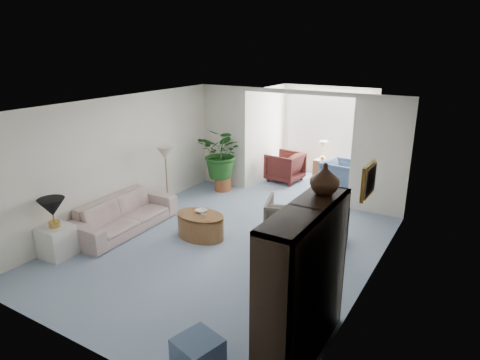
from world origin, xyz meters
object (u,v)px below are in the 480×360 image
Objects in this scene: table_lamp at (52,207)px; cabinet_urn at (325,179)px; plant_pot at (223,184)px; framed_picture at (370,181)px; end_table at (57,241)px; sunroom_chair_maroon at (285,167)px; entertainment_cabinet at (303,284)px; sunroom_table at (322,169)px; sunroom_chair_blue at (341,176)px; floor_lamp at (165,153)px; coffee_bowl at (201,211)px; coffee_cup at (204,216)px; ottoman at (198,354)px; coffee_table at (201,226)px; sofa at (124,214)px; side_table_dark at (331,225)px; wingback_chair at (289,219)px.

cabinet_urn is at bearing 5.56° from table_lamp.
table_lamp is 1.10× the size of plant_pot.
framed_picture reaches higher than end_table.
end_table is at bearing 0.00° from table_lamp.
plant_pot is at bearing -28.86° from sunroom_chair_maroon.
plant_pot is at bearing 132.10° from entertainment_cabinet.
sunroom_chair_maroon is 1.69× the size of sunroom_table.
sunroom_table is at bearing 50.03° from sunroom_chair_blue.
floor_lamp is 0.43× the size of sunroom_chair_maroon.
coffee_cup reaches higher than coffee_bowl.
ottoman is at bearing -114.14° from framed_picture.
cabinet_urn is 0.71× the size of sunroom_table.
sunroom_chair_blue is at bearing 70.28° from coffee_table.
side_table_dark is at bearing -67.41° from sofa.
sunroom_chair_blue is (1.24, 3.99, -0.11)m from coffee_cup.
plant_pot is (-2.52, 1.62, -0.22)m from wingback_chair.
sunroom_chair_blue reaches higher than coffee_table.
framed_picture is 3.40m from coffee_table.
sunroom_table is at bearing 84.06° from coffee_cup.
ottoman is (3.60, -0.88, -0.70)m from table_lamp.
table_lamp is 4.48m from entertainment_cabinet.
end_table is 0.62m from table_lamp.
sunroom_table is at bearing 108.44° from entertainment_cabinet.
entertainment_cabinet is at bearing -0.83° from table_lamp.
sofa is 3.92m from side_table_dark.
end_table is 2.83m from floor_lamp.
table_lamp reaches higher than wingback_chair.
sunroom_chair_maroon reaches higher than side_table_dark.
end_table reaches higher than sunroom_table.
coffee_cup is at bearing -33.69° from coffee_table.
coffee_cup is 0.11× the size of wingback_chair.
coffee_table is (1.45, 0.50, -0.10)m from sofa.
sofa is 2.95m from plant_pot.
table_lamp is 0.46× the size of coffee_table.
entertainment_cabinet is 6.52m from sunroom_chair_maroon.
cabinet_urn reaches higher than sunroom_chair_maroon.
ottoman is 1.14× the size of plant_pot.
framed_picture is at bearing -13.25° from floor_lamp.
coffee_table is 1.13× the size of sunroom_chair_blue.
coffee_bowl is (-3.11, 0.36, -1.22)m from framed_picture.
coffee_bowl is 0.25× the size of wingback_chair.
sofa reaches higher than coffee_bowl.
floor_lamp is 0.38× the size of coffee_table.
sunroom_chair_maroon reaches higher than ottoman.
side_table_dark is 0.75× the size of sunroom_chair_blue.
coffee_table is at bearing 6.61° from sunroom_chair_maroon.
framed_picture is 4.72m from sofa.
table_lamp reaches higher than ottoman.
framed_picture is at bearing -6.70° from coffee_bowl.
coffee_bowl is 0.25× the size of sunroom_chair_maroon.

